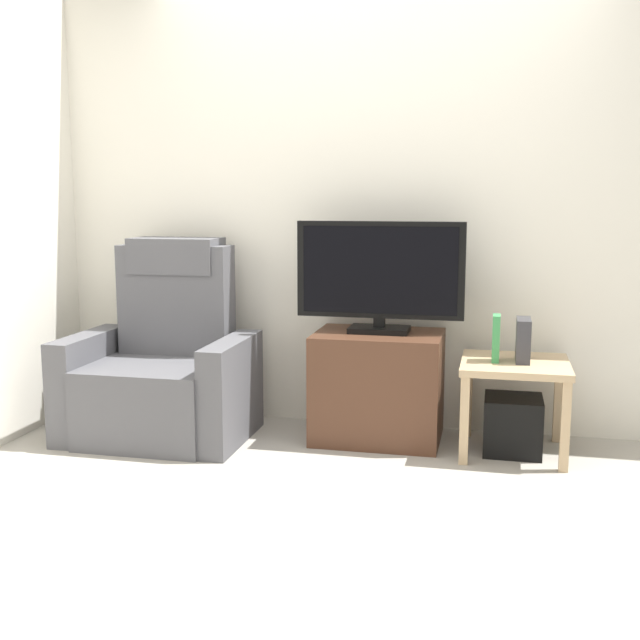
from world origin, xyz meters
The scene contains 9 objects.
ground_plane centered at (0.00, 0.00, 0.00)m, with size 6.40×6.40×0.00m, color #9E998E.
wall_back centered at (0.00, 1.13, 1.30)m, with size 6.40×0.06×2.60m, color silver.
tv_stand centered at (0.08, 0.82, 0.30)m, with size 0.68×0.50×0.59m.
television centered at (0.08, 0.84, 0.90)m, with size 0.90×0.20×0.59m.
recliner_armchair centered at (-1.09, 0.66, 0.37)m, with size 0.98×0.78×1.08m.
side_table centered at (0.80, 0.75, 0.40)m, with size 0.54×0.54×0.48m.
subwoofer_box centered at (0.80, 0.75, 0.15)m, with size 0.29×0.29×0.29m, color black.
book_upright centered at (0.70, 0.73, 0.60)m, with size 0.04×0.11×0.24m, color #388C4C.
game_console centered at (0.83, 0.76, 0.59)m, with size 0.07×0.20×0.22m, color #333338.
Camera 1 is at (0.69, -3.25, 1.32)m, focal length 43.63 mm.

